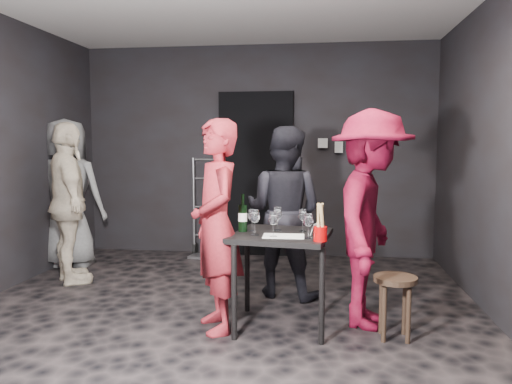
# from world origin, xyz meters

# --- Properties ---
(floor) EXTENTS (4.50, 5.00, 0.02)m
(floor) POSITION_xyz_m (0.00, 0.00, 0.00)
(floor) COLOR black
(floor) RESTS_ON ground
(wall_back) EXTENTS (4.50, 0.04, 2.70)m
(wall_back) POSITION_xyz_m (0.00, 2.50, 1.35)
(wall_back) COLOR black
(wall_back) RESTS_ON ground
(wall_front) EXTENTS (4.50, 0.04, 2.70)m
(wall_front) POSITION_xyz_m (0.00, -2.50, 1.35)
(wall_front) COLOR black
(wall_front) RESTS_ON ground
(doorway) EXTENTS (0.95, 0.10, 2.10)m
(doorway) POSITION_xyz_m (0.00, 2.44, 1.05)
(doorway) COLOR black
(doorway) RESTS_ON ground
(wallbox_upper) EXTENTS (0.12, 0.06, 0.12)m
(wallbox_upper) POSITION_xyz_m (0.85, 2.45, 1.45)
(wallbox_upper) COLOR #B7B7B2
(wallbox_upper) RESTS_ON wall_back
(wallbox_lower) EXTENTS (0.10, 0.06, 0.14)m
(wallbox_lower) POSITION_xyz_m (1.05, 2.45, 1.40)
(wallbox_lower) COLOR #B7B7B2
(wallbox_lower) RESTS_ON wall_back
(hand_truck) EXTENTS (0.42, 0.35, 1.26)m
(hand_truck) POSITION_xyz_m (-0.60, 2.24, 0.23)
(hand_truck) COLOR #B2B2B7
(hand_truck) RESTS_ON floor
(tasting_table) EXTENTS (0.72, 0.72, 0.75)m
(tasting_table) POSITION_xyz_m (0.54, -0.08, 0.65)
(tasting_table) COLOR black
(tasting_table) RESTS_ON floor
(stool) EXTENTS (0.32, 0.32, 0.47)m
(stool) POSITION_xyz_m (1.40, -0.22, 0.37)
(stool) COLOR black
(stool) RESTS_ON floor
(server_red) EXTENTS (0.67, 0.77, 1.79)m
(server_red) POSITION_xyz_m (0.05, -0.21, 0.89)
(server_red) COLOR maroon
(server_red) RESTS_ON floor
(woman_black) EXTENTS (0.94, 0.70, 1.72)m
(woman_black) POSITION_xyz_m (0.49, 0.75, 0.86)
(woman_black) COLOR black
(woman_black) RESTS_ON floor
(man_maroon) EXTENTS (0.84, 1.36, 1.95)m
(man_maroon) POSITION_xyz_m (1.23, 0.05, 0.97)
(man_maroon) COLOR maroon
(man_maroon) RESTS_ON floor
(bystander_cream) EXTENTS (1.08, 1.18, 1.86)m
(bystander_cream) POSITION_xyz_m (-1.74, 0.87, 0.93)
(bystander_cream) COLOR beige
(bystander_cream) RESTS_ON floor
(bystander_grey) EXTENTS (0.98, 0.53, 2.00)m
(bystander_grey) POSITION_xyz_m (-2.10, 1.53, 1.00)
(bystander_grey) COLOR gray
(bystander_grey) RESTS_ON floor
(tasting_mat) EXTENTS (0.32, 0.22, 0.00)m
(tasting_mat) POSITION_xyz_m (0.57, -0.22, 0.75)
(tasting_mat) COLOR white
(tasting_mat) RESTS_ON tasting_table
(wine_glass_a) EXTENTS (0.09, 0.09, 0.22)m
(wine_glass_a) POSITION_xyz_m (0.35, -0.20, 0.86)
(wine_glass_a) COLOR white
(wine_glass_a) RESTS_ON tasting_table
(wine_glass_b) EXTENTS (0.09, 0.09, 0.19)m
(wine_glass_b) POSITION_xyz_m (0.30, -0.04, 0.85)
(wine_glass_b) COLOR white
(wine_glass_b) RESTS_ON tasting_table
(wine_glass_c) EXTENTS (0.10, 0.10, 0.21)m
(wine_glass_c) POSITION_xyz_m (0.50, 0.02, 0.85)
(wine_glass_c) COLOR white
(wine_glass_c) RESTS_ON tasting_table
(wine_glass_d) EXTENTS (0.08, 0.08, 0.20)m
(wine_glass_d) POSITION_xyz_m (0.49, -0.26, 0.85)
(wine_glass_d) COLOR white
(wine_glass_d) RESTS_ON tasting_table
(wine_glass_e) EXTENTS (0.09, 0.09, 0.20)m
(wine_glass_e) POSITION_xyz_m (0.75, -0.28, 0.85)
(wine_glass_e) COLOR white
(wine_glass_e) RESTS_ON tasting_table
(wine_glass_f) EXTENTS (0.10, 0.10, 0.19)m
(wine_glass_f) POSITION_xyz_m (0.70, 0.00, 0.85)
(wine_glass_f) COLOR white
(wine_glass_f) RESTS_ON tasting_table
(wine_bottle) EXTENTS (0.07, 0.07, 0.30)m
(wine_bottle) POSITION_xyz_m (0.23, -0.06, 0.86)
(wine_bottle) COLOR black
(wine_bottle) RESTS_ON tasting_table
(breadstick_cup) EXTENTS (0.09, 0.09, 0.29)m
(breadstick_cup) POSITION_xyz_m (0.84, -0.37, 0.88)
(breadstick_cup) COLOR #AC0203
(breadstick_cup) RESTS_ON tasting_table
(reserved_card) EXTENTS (0.11, 0.13, 0.09)m
(reserved_card) POSITION_xyz_m (0.80, -0.13, 0.80)
(reserved_card) COLOR white
(reserved_card) RESTS_ON tasting_table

